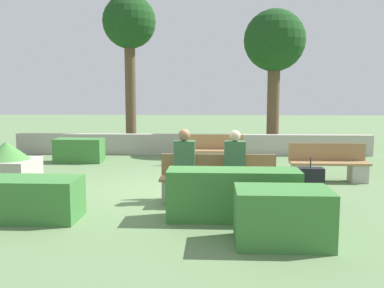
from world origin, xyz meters
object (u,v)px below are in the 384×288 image
object	(u,v)px
person_seated_man	(235,164)
person_seated_woman	(184,162)
planter_corner_left	(7,169)
suitcase	(310,186)
tree_leftmost	(129,28)
bench_front	(218,183)
tree_center_left	(275,44)
bench_right_side	(329,167)
bench_left_side	(211,154)

from	to	relation	value
person_seated_man	person_seated_woman	distance (m)	0.92
planter_corner_left	suitcase	xyz separation A→B (m)	(5.83, -0.67, -0.15)
person_seated_man	tree_leftmost	xyz separation A→B (m)	(-3.20, 6.89, 3.42)
bench_front	tree_center_left	distance (m)	7.72
bench_right_side	person_seated_man	size ratio (longest dim) A/B	1.32
bench_right_side	suitcase	distance (m)	2.25
person_seated_woman	bench_front	bearing A→B (deg)	12.77
bench_front	planter_corner_left	distance (m)	4.24
person_seated_woman	suitcase	size ratio (longest dim) A/B	1.54
bench_left_side	tree_center_left	size ratio (longest dim) A/B	0.37
tree_center_left	bench_right_side	bearing A→B (deg)	-83.07
planter_corner_left	tree_center_left	xyz separation A→B (m)	(6.12, 6.26, 3.10)
bench_right_side	suitcase	world-z (taller)	suitcase
bench_left_side	planter_corner_left	distance (m)	5.23
bench_right_side	tree_center_left	size ratio (longest dim) A/B	0.37
planter_corner_left	tree_leftmost	distance (m)	7.37
bench_right_side	tree_leftmost	distance (m)	8.22
planter_corner_left	bench_right_side	bearing A→B (deg)	11.78
bench_front	bench_right_side	distance (m)	3.13
person_seated_woman	tree_leftmost	world-z (taller)	tree_leftmost
suitcase	person_seated_woman	bearing A→B (deg)	178.68
person_seated_woman	planter_corner_left	world-z (taller)	person_seated_woman
bench_left_side	person_seated_woman	xyz separation A→B (m)	(-0.48, -3.92, 0.42)
bench_left_side	bench_right_side	world-z (taller)	same
suitcase	person_seated_man	bearing A→B (deg)	177.90
person_seated_man	tree_leftmost	world-z (taller)	tree_leftmost
bench_left_side	suitcase	world-z (taller)	suitcase
bench_front	suitcase	xyz separation A→B (m)	(1.62, -0.19, -0.00)
bench_left_side	bench_front	bearing A→B (deg)	-89.51
bench_left_side	tree_center_left	world-z (taller)	tree_center_left
suitcase	bench_front	bearing A→B (deg)	173.20
bench_left_side	planter_corner_left	xyz separation A→B (m)	(-4.06, -3.30, 0.16)
person_seated_woman	tree_center_left	size ratio (longest dim) A/B	0.28
planter_corner_left	bench_front	bearing A→B (deg)	-6.50
bench_front	planter_corner_left	world-z (taller)	planter_corner_left
bench_right_side	person_seated_man	bearing A→B (deg)	-130.40
tree_leftmost	bench_front	bearing A→B (deg)	-66.70
bench_front	tree_leftmost	bearing A→B (deg)	113.30
bench_front	planter_corner_left	xyz separation A→B (m)	(-4.21, 0.48, 0.14)
bench_front	tree_center_left	size ratio (longest dim) A/B	0.45
person_seated_man	bench_left_side	bearing A→B (deg)	96.39
person_seated_woman	tree_leftmost	xyz separation A→B (m)	(-2.28, 6.89, 3.41)
tree_center_left	bench_left_side	bearing A→B (deg)	-124.81
tree_center_left	bench_front	bearing A→B (deg)	-105.84
bench_front	person_seated_man	distance (m)	0.51
tree_center_left	person_seated_man	bearing A→B (deg)	-103.24
suitcase	tree_center_left	distance (m)	7.66
bench_right_side	planter_corner_left	bearing A→B (deg)	-161.08
person_seated_man	tree_center_left	bearing A→B (deg)	76.76
person_seated_man	planter_corner_left	bearing A→B (deg)	172.11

